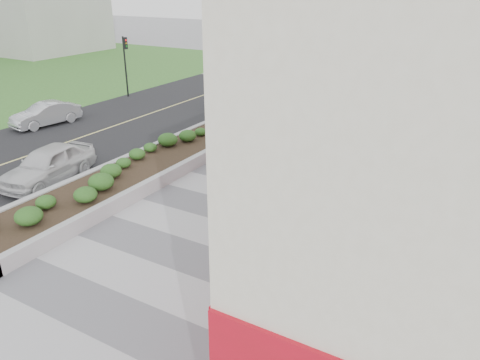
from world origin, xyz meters
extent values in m
plane|color=gray|center=(0.00, 0.00, 0.00)|extent=(160.00, 160.00, 0.00)
cube|color=#A8A8AD|center=(0.00, 3.00, 0.01)|extent=(8.00, 36.00, 0.01)
cube|color=#B10D1B|center=(4.02, 9.00, 1.50)|extent=(0.12, 24.00, 3.00)
cube|color=#9E9EA0|center=(-5.50, 15.85, 0.28)|extent=(3.00, 0.30, 0.55)
cube|color=#9E9EA0|center=(-6.85, 7.00, 0.28)|extent=(0.30, 18.00, 0.55)
cube|color=#9E9EA0|center=(-4.15, 7.00, 0.28)|extent=(0.30, 18.00, 0.55)
cube|color=#2D2116|center=(-5.50, 7.00, 0.25)|extent=(2.40, 17.40, 0.50)
cube|color=black|center=(-12.00, 7.00, 0.00)|extent=(10.00, 40.00, 0.00)
cylinder|color=black|center=(-7.30, 17.50, 2.10)|extent=(0.12, 0.12, 4.20)
cube|color=black|center=(-7.12, 17.50, 3.75)|extent=(0.18, 0.28, 0.80)
cylinder|color=black|center=(-16.50, 17.00, 2.10)|extent=(0.12, 0.12, 4.20)
cube|color=black|center=(-16.32, 17.00, 3.75)|extent=(0.18, 0.28, 0.80)
cylinder|color=#595654|center=(0.50, 3.00, 0.00)|extent=(0.44, 0.44, 0.01)
cube|color=black|center=(0.12, 7.69, 0.07)|extent=(0.35, 0.75, 0.02)
imported|color=#232328|center=(0.12, 7.69, 0.78)|extent=(0.60, 0.49, 1.41)
sphere|color=#161FBD|center=(0.12, 7.69, 1.45)|extent=(0.23, 0.23, 0.23)
imported|color=silver|center=(-8.52, 3.66, 0.74)|extent=(2.28, 4.55, 1.49)
imported|color=silver|center=(-15.50, 9.13, 0.65)|extent=(1.99, 4.10, 1.29)
imported|color=black|center=(-8.50, 18.73, 0.73)|extent=(3.10, 5.34, 1.45)
camera|label=1|loc=(7.40, -7.92, 7.74)|focal=35.00mm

